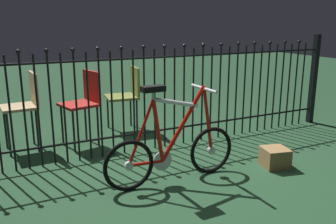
% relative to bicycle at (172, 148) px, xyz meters
% --- Properties ---
extents(ground_plane, '(20.00, 20.00, 0.00)m').
position_rel_bicycle_xyz_m(ground_plane, '(0.27, 0.13, -0.32)').
color(ground_plane, '#1F4026').
extents(iron_fence, '(4.82, 0.07, 1.23)m').
position_rel_bicycle_xyz_m(iron_fence, '(0.21, 0.87, 0.29)').
color(iron_fence, black).
rests_on(iron_fence, ground).
extents(bicycle, '(1.28, 0.40, 0.89)m').
position_rel_bicycle_xyz_m(bicycle, '(0.00, 0.00, 0.00)').
color(bicycle, black).
rests_on(bicycle, ground).
extents(chair_olive, '(0.44, 0.43, 0.83)m').
position_rel_bicycle_xyz_m(chair_olive, '(0.20, 1.69, 0.19)').
color(chair_olive, black).
rests_on(chair_olive, ground).
extents(chair_tan, '(0.39, 0.39, 0.86)m').
position_rel_bicycle_xyz_m(chair_tan, '(-1.06, 1.47, 0.23)').
color(chair_tan, black).
rests_on(chair_tan, ground).
extents(chair_red, '(0.45, 0.45, 0.86)m').
position_rel_bicycle_xyz_m(chair_red, '(-0.44, 1.34, 0.22)').
color(chair_red, black).
rests_on(chair_red, ground).
extents(display_crate, '(0.29, 0.29, 0.19)m').
position_rel_bicycle_xyz_m(display_crate, '(1.07, -0.15, -0.22)').
color(display_crate, olive).
rests_on(display_crate, ground).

